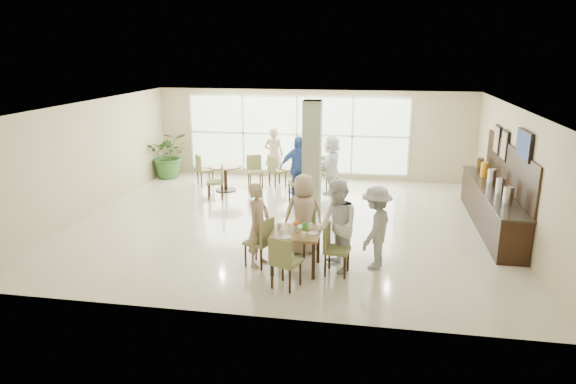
% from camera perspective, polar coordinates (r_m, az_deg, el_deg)
% --- Properties ---
extents(ground, '(10.00, 10.00, 0.00)m').
position_cam_1_polar(ground, '(12.33, 0.04, -3.40)').
color(ground, beige).
rests_on(ground, ground).
extents(room_shell, '(10.00, 10.00, 10.00)m').
position_cam_1_polar(room_shell, '(11.89, 0.04, 4.39)').
color(room_shell, white).
rests_on(room_shell, ground).
extents(window_bank, '(7.00, 0.04, 7.00)m').
position_cam_1_polar(window_bank, '(16.35, 0.98, 6.41)').
color(window_bank, silver).
rests_on(window_bank, ground).
extents(column, '(0.45, 0.45, 2.80)m').
position_cam_1_polar(column, '(13.05, 2.67, 4.03)').
color(column, '#757A54').
rests_on(column, ground).
extents(main_table, '(0.90, 0.90, 0.75)m').
position_cam_1_polar(main_table, '(9.57, 0.89, -5.00)').
color(main_table, olive).
rests_on(main_table, ground).
extents(round_table_left, '(0.99, 0.99, 0.75)m').
position_cam_1_polar(round_table_left, '(15.08, -6.98, 2.20)').
color(round_table_left, olive).
rests_on(round_table_left, ground).
extents(round_table_right, '(1.16, 1.16, 0.75)m').
position_cam_1_polar(round_table_right, '(14.84, 1.17, 2.24)').
color(round_table_right, olive).
rests_on(round_table_right, ground).
extents(chairs_main_table, '(2.05, 2.09, 0.95)m').
position_cam_1_polar(chairs_main_table, '(9.63, 0.84, -5.99)').
color(chairs_main_table, olive).
rests_on(chairs_main_table, ground).
extents(chairs_table_left, '(2.16, 1.94, 0.95)m').
position_cam_1_polar(chairs_table_left, '(15.12, -6.98, 1.96)').
color(chairs_table_left, olive).
rests_on(chairs_table_left, ground).
extents(chairs_table_right, '(2.17, 1.89, 0.95)m').
position_cam_1_polar(chairs_table_right, '(14.88, 1.41, 1.84)').
color(chairs_table_right, olive).
rests_on(chairs_table_right, ground).
extents(tabletop_clutter, '(0.80, 0.81, 0.21)m').
position_cam_1_polar(tabletop_clutter, '(9.50, 0.98, -4.13)').
color(tabletop_clutter, white).
rests_on(tabletop_clutter, main_table).
extents(buffet_counter, '(0.64, 4.70, 1.95)m').
position_cam_1_polar(buffet_counter, '(12.78, 21.70, -1.26)').
color(buffet_counter, black).
rests_on(buffet_counter, ground).
extents(wall_tv, '(0.06, 1.00, 0.58)m').
position_cam_1_polar(wall_tv, '(11.44, 24.75, 4.78)').
color(wall_tv, black).
rests_on(wall_tv, ground).
extents(framed_art_a, '(0.05, 0.55, 0.70)m').
position_cam_1_polar(framed_art_a, '(13.02, 22.92, 4.80)').
color(framed_art_a, black).
rests_on(framed_art_a, ground).
extents(framed_art_b, '(0.05, 0.55, 0.70)m').
position_cam_1_polar(framed_art_b, '(13.79, 22.21, 5.42)').
color(framed_art_b, black).
rests_on(framed_art_b, ground).
extents(potted_plant, '(1.74, 1.74, 1.50)m').
position_cam_1_polar(potted_plant, '(16.89, -13.07, 4.06)').
color(potted_plant, '#315D25').
rests_on(potted_plant, ground).
extents(teen_left, '(0.55, 0.68, 1.62)m').
position_cam_1_polar(teen_left, '(9.73, -3.31, -3.65)').
color(teen_left, tan).
rests_on(teen_left, ground).
extents(teen_far, '(0.90, 0.67, 1.64)m').
position_cam_1_polar(teen_far, '(10.29, 1.75, -2.49)').
color(teen_far, tan).
rests_on(teen_far, ground).
extents(teen_right, '(0.95, 1.04, 1.74)m').
position_cam_1_polar(teen_right, '(9.52, 5.49, -3.76)').
color(teen_right, white).
rests_on(teen_right, ground).
extents(teen_standing, '(0.89, 1.17, 1.60)m').
position_cam_1_polar(teen_standing, '(9.75, 9.73, -3.91)').
color(teen_standing, '#9F9EA1').
rests_on(teen_standing, ground).
extents(adult_a, '(1.18, 0.93, 1.76)m').
position_cam_1_polar(adult_a, '(14.02, 1.08, 2.68)').
color(adult_a, '#3C60B5').
rests_on(adult_a, ground).
extents(adult_b, '(1.01, 1.65, 1.66)m').
position_cam_1_polar(adult_b, '(14.74, 4.84, 3.07)').
color(adult_b, white).
rests_on(adult_b, ground).
extents(adult_standing, '(0.62, 0.42, 1.68)m').
position_cam_1_polar(adult_standing, '(16.02, -1.59, 4.18)').
color(adult_standing, tan).
rests_on(adult_standing, ground).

